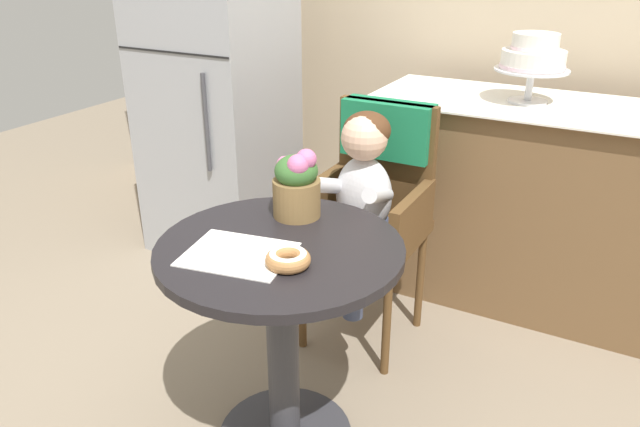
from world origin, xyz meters
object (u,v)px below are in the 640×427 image
Objects in this scene: wicker_chair at (376,186)px; refrigerator at (216,87)px; flower_vase at (297,182)px; seated_child at (360,190)px; tiered_cake_stand at (533,58)px; donut_front at (288,258)px; cafe_table at (282,307)px.

wicker_chair is 0.56× the size of refrigerator.
seated_child is at bearing 84.05° from flower_vase.
tiered_cake_stand reaches higher than flower_vase.
seated_child is 0.42m from flower_vase.
flower_vase is at bearing 116.18° from donut_front.
wicker_chair is at bearing -127.58° from tiered_cake_stand.
wicker_chair is 0.83m from tiered_cake_stand.
seated_child is 1.16m from refrigerator.
cafe_table is 0.99× the size of seated_child.
refrigerator is at bearing 133.53° from donut_front.
refrigerator is at bearing -172.19° from tiered_cake_stand.
donut_front is (0.09, -0.10, 0.24)m from cafe_table.
seated_child is at bearing -121.03° from tiered_cake_stand.
tiered_cake_stand reaches higher than cafe_table.
cafe_table is 2.40× the size of tiered_cake_stand.
tiered_cake_stand is 1.49m from refrigerator.
flower_vase is 0.13× the size of refrigerator.
donut_front is 0.34m from flower_vase.
refrigerator is (-1.03, 0.36, 0.21)m from wicker_chair.
seated_child is 5.93× the size of donut_front.
seated_child is 0.43× the size of refrigerator.
wicker_chair is 7.78× the size of donut_front.
cafe_table is at bearing -107.50° from tiered_cake_stand.
seated_child is 2.42× the size of tiered_cake_stand.
refrigerator is (-0.99, 0.90, 0.02)m from flower_vase.
cafe_table is at bearing -73.44° from flower_vase.
refrigerator reaches higher than tiered_cake_stand.
tiered_cake_stand is at bearing 66.87° from flower_vase.
donut_front is 1.65m from refrigerator.
donut_front is 0.41× the size of tiered_cake_stand.
donut_front is 1.47m from tiered_cake_stand.
seated_child is (0.00, -0.16, 0.04)m from wicker_chair.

